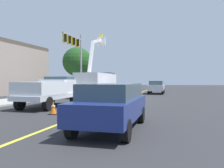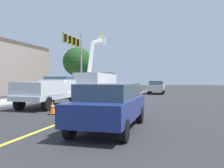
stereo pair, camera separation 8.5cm
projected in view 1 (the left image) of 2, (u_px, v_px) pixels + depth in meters
ground at (126, 98)px, 23.02m from camera, size 120.00×120.00×0.00m
sidewalk_far_side at (48, 96)px, 25.18m from camera, size 59.72×13.94×0.12m
lane_centre_stripe at (126, 98)px, 23.02m from camera, size 49.27×8.82×0.01m
utility_bucket_truck at (98, 82)px, 25.65m from camera, size 8.51×3.88×7.17m
service_pickup_truck at (49, 90)px, 15.69m from camera, size 5.88×3.04×2.06m
passing_minivan at (156, 86)px, 30.74m from camera, size 5.06×2.70×1.69m
trailing_sedan at (112, 103)px, 8.67m from camera, size 5.06×2.70×1.69m
traffic_cone_leading at (53, 108)px, 12.35m from camera, size 0.40×0.40×0.71m
traffic_cone_mid_front at (123, 91)px, 29.21m from camera, size 0.40×0.40×0.81m
traffic_signal_mast at (76, 49)px, 29.59m from camera, size 5.42×1.22×7.90m
street_tree_right at (77, 62)px, 34.11m from camera, size 4.21×4.21×6.58m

